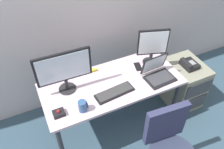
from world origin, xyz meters
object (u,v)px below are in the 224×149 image
object	(u,v)px
laptop	(158,73)
coffee_mug	(83,106)
file_cabinet	(183,83)
desk_phone	(189,64)
banana	(90,71)
trackball_mouse	(59,113)
monitor_main	(64,69)
keyboard	(114,92)
cell_phone	(138,67)
monitor_side	(153,45)

from	to	relation	value
laptop	coffee_mug	distance (m)	0.90
file_cabinet	desk_phone	world-z (taller)	desk_phone
laptop	banana	size ratio (longest dim) A/B	1.71
file_cabinet	laptop	size ratio (longest dim) A/B	1.91
desk_phone	coffee_mug	distance (m)	1.43
desk_phone	trackball_mouse	xyz separation A→B (m)	(-1.64, -0.11, 0.08)
monitor_main	keyboard	bearing A→B (deg)	-32.05
desk_phone	trackball_mouse	distance (m)	1.64
desk_phone	banana	distance (m)	1.21
coffee_mug	file_cabinet	bearing A→B (deg)	7.09
laptop	cell_phone	xyz separation A→B (m)	(-0.11, 0.23, -0.05)
cell_phone	trackball_mouse	bearing A→B (deg)	-150.86
keyboard	laptop	bearing A→B (deg)	2.73
desk_phone	cell_phone	size ratio (longest dim) A/B	1.41
laptop	keyboard	bearing A→B (deg)	-177.27
keyboard	trackball_mouse	distance (m)	0.59
banana	monitor_main	bearing A→B (deg)	-153.19
monitor_main	banana	distance (m)	0.43
cell_phone	desk_phone	bearing A→B (deg)	-1.17
desk_phone	cell_phone	distance (m)	0.65
desk_phone	laptop	world-z (taller)	laptop
monitor_main	coffee_mug	distance (m)	0.40
monitor_main	monitor_side	distance (m)	1.01
monitor_main	laptop	bearing A→B (deg)	-13.91
monitor_side	cell_phone	distance (m)	0.30
desk_phone	trackball_mouse	world-z (taller)	trackball_mouse
monitor_side	trackball_mouse	xyz separation A→B (m)	(-1.18, -0.29, -0.23)
cell_phone	banana	distance (m)	0.56
coffee_mug	banana	distance (m)	0.55
monitor_main	monitor_side	size ratio (longest dim) A/B	1.24
coffee_mug	keyboard	bearing A→B (deg)	10.49
monitor_main	coffee_mug	bearing A→B (deg)	-80.58
laptop	banana	distance (m)	0.76
laptop	monitor_side	bearing A→B (deg)	76.16
file_cabinet	coffee_mug	size ratio (longest dim) A/B	5.24
monitor_side	banana	size ratio (longest dim) A/B	2.36
monitor_side	monitor_main	bearing A→B (deg)	-179.79
desk_phone	trackball_mouse	size ratio (longest dim) A/B	1.82
file_cabinet	laptop	distance (m)	0.70
monitor_main	banana	bearing A→B (deg)	26.81
monitor_main	laptop	world-z (taller)	monitor_main
desk_phone	monitor_side	size ratio (longest dim) A/B	0.45
coffee_mug	monitor_main	bearing A→B (deg)	99.42
monitor_side	coffee_mug	distance (m)	1.03
file_cabinet	keyboard	world-z (taller)	keyboard
monitor_side	cell_phone	world-z (taller)	monitor_side
coffee_mug	banana	xyz separation A→B (m)	(0.25, 0.48, -0.04)
coffee_mug	cell_phone	world-z (taller)	coffee_mug
laptop	cell_phone	distance (m)	0.26
monitor_main	monitor_side	world-z (taller)	monitor_main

